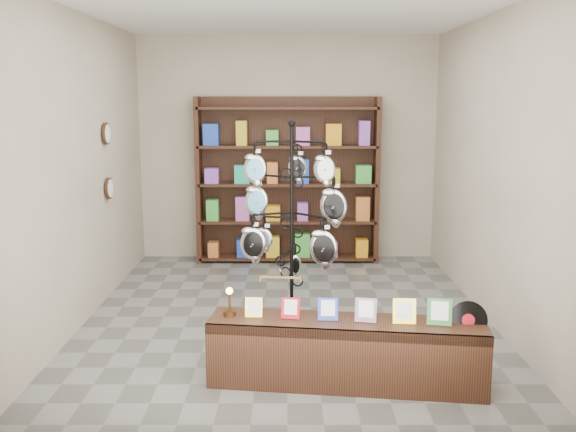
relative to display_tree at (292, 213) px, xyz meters
name	(u,v)px	position (x,y,z in m)	size (l,w,h in m)	color
ground	(287,317)	(-0.04, 0.46, -1.15)	(5.00, 5.00, 0.00)	slate
room_envelope	(287,133)	(-0.04, 0.46, 0.70)	(5.00, 5.00, 5.00)	#B7A893
display_tree	(292,213)	(0.00, 0.00, 0.00)	(1.03, 0.98, 1.99)	black
front_shelf	(346,352)	(0.41, -1.09, -0.89)	(2.14, 0.69, 0.74)	black
back_shelving	(288,185)	(-0.04, 2.76, -0.12)	(2.42, 0.36, 2.20)	black
wall_clocks	(108,161)	(-2.01, 1.26, 0.35)	(0.03, 0.24, 0.84)	black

